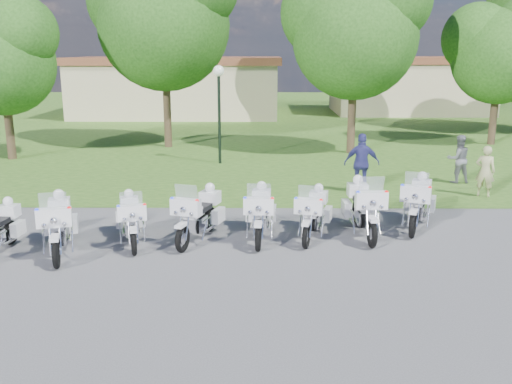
{
  "coord_description": "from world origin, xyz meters",
  "views": [
    {
      "loc": [
        -0.05,
        -13.34,
        4.58
      ],
      "look_at": [
        -0.18,
        1.2,
        0.95
      ],
      "focal_mm": 40.0,
      "sensor_mm": 36.0,
      "label": 1
    }
  ],
  "objects_px": {
    "motorcycle_7": "(418,202)",
    "motorcycle_2": "(131,219)",
    "bystander_b": "(458,159)",
    "lamp_post": "(219,90)",
    "motorcycle_4": "(260,213)",
    "motorcycle_6": "(363,207)",
    "motorcycle_3": "(199,214)",
    "motorcycle_5": "(314,213)",
    "bystander_a": "(485,171)",
    "motorcycle_1": "(58,224)",
    "bystander_c": "(362,164)"
  },
  "relations": [
    {
      "from": "motorcycle_7",
      "to": "lamp_post",
      "type": "relative_size",
      "value": 0.58
    },
    {
      "from": "motorcycle_2",
      "to": "motorcycle_3",
      "type": "relative_size",
      "value": 0.94
    },
    {
      "from": "motorcycle_6",
      "to": "motorcycle_2",
      "type": "bearing_deg",
      "value": 5.07
    },
    {
      "from": "motorcycle_3",
      "to": "bystander_b",
      "type": "distance_m",
      "value": 10.55
    },
    {
      "from": "motorcycle_6",
      "to": "bystander_c",
      "type": "distance_m",
      "value": 4.42
    },
    {
      "from": "motorcycle_4",
      "to": "motorcycle_6",
      "type": "bearing_deg",
      "value": -169.96
    },
    {
      "from": "motorcycle_1",
      "to": "bystander_c",
      "type": "distance_m",
      "value": 9.86
    },
    {
      "from": "motorcycle_4",
      "to": "bystander_c",
      "type": "distance_m",
      "value": 5.75
    },
    {
      "from": "motorcycle_3",
      "to": "bystander_a",
      "type": "height_order",
      "value": "bystander_a"
    },
    {
      "from": "lamp_post",
      "to": "bystander_b",
      "type": "distance_m",
      "value": 9.58
    },
    {
      "from": "lamp_post",
      "to": "bystander_b",
      "type": "relative_size",
      "value": 2.35
    },
    {
      "from": "bystander_a",
      "to": "bystander_c",
      "type": "xyz_separation_m",
      "value": [
        -3.85,
        0.47,
        0.16
      ]
    },
    {
      "from": "motorcycle_1",
      "to": "motorcycle_4",
      "type": "bearing_deg",
      "value": 178.18
    },
    {
      "from": "bystander_b",
      "to": "lamp_post",
      "type": "bearing_deg",
      "value": -27.92
    },
    {
      "from": "motorcycle_5",
      "to": "bystander_b",
      "type": "distance_m",
      "value": 8.27
    },
    {
      "from": "motorcycle_6",
      "to": "lamp_post",
      "type": "distance_m",
      "value": 10.53
    },
    {
      "from": "motorcycle_5",
      "to": "bystander_c",
      "type": "relative_size",
      "value": 1.11
    },
    {
      "from": "motorcycle_2",
      "to": "bystander_b",
      "type": "bearing_deg",
      "value": -162.26
    },
    {
      "from": "bystander_c",
      "to": "motorcycle_3",
      "type": "bearing_deg",
      "value": 48.97
    },
    {
      "from": "motorcycle_4",
      "to": "motorcycle_7",
      "type": "distance_m",
      "value": 4.28
    },
    {
      "from": "motorcycle_2",
      "to": "bystander_c",
      "type": "xyz_separation_m",
      "value": [
        6.44,
        5.1,
        0.37
      ]
    },
    {
      "from": "motorcycle_3",
      "to": "motorcycle_6",
      "type": "relative_size",
      "value": 0.9
    },
    {
      "from": "motorcycle_3",
      "to": "motorcycle_7",
      "type": "relative_size",
      "value": 0.97
    },
    {
      "from": "motorcycle_3",
      "to": "motorcycle_4",
      "type": "xyz_separation_m",
      "value": [
        1.51,
        0.13,
        0.0
      ]
    },
    {
      "from": "motorcycle_3",
      "to": "motorcycle_5",
      "type": "distance_m",
      "value": 2.86
    },
    {
      "from": "motorcycle_3",
      "to": "motorcycle_2",
      "type": "bearing_deg",
      "value": 27.13
    },
    {
      "from": "motorcycle_7",
      "to": "motorcycle_2",
      "type": "bearing_deg",
      "value": 31.59
    },
    {
      "from": "motorcycle_4",
      "to": "motorcycle_6",
      "type": "distance_m",
      "value": 2.64
    },
    {
      "from": "motorcycle_4",
      "to": "bystander_a",
      "type": "height_order",
      "value": "bystander_a"
    },
    {
      "from": "motorcycle_2",
      "to": "bystander_b",
      "type": "relative_size",
      "value": 1.25
    },
    {
      "from": "motorcycle_1",
      "to": "motorcycle_6",
      "type": "xyz_separation_m",
      "value": [
        7.27,
        1.45,
        0.02
      ]
    },
    {
      "from": "motorcycle_4",
      "to": "motorcycle_7",
      "type": "xyz_separation_m",
      "value": [
        4.17,
        0.97,
        0.03
      ]
    },
    {
      "from": "motorcycle_2",
      "to": "motorcycle_7",
      "type": "bearing_deg",
      "value": 175.34
    },
    {
      "from": "motorcycle_1",
      "to": "motorcycle_5",
      "type": "bearing_deg",
      "value": 176.31
    },
    {
      "from": "motorcycle_2",
      "to": "motorcycle_1",
      "type": "bearing_deg",
      "value": 9.55
    },
    {
      "from": "motorcycle_7",
      "to": "motorcycle_1",
      "type": "bearing_deg",
      "value": 34.19
    },
    {
      "from": "motorcycle_1",
      "to": "motorcycle_3",
      "type": "bearing_deg",
      "value": -177.9
    },
    {
      "from": "motorcycle_3",
      "to": "lamp_post",
      "type": "bearing_deg",
      "value": -71.43
    },
    {
      "from": "bystander_a",
      "to": "bystander_b",
      "type": "bearing_deg",
      "value": -59.64
    },
    {
      "from": "motorcycle_2",
      "to": "motorcycle_6",
      "type": "relative_size",
      "value": 0.85
    },
    {
      "from": "motorcycle_7",
      "to": "bystander_a",
      "type": "height_order",
      "value": "bystander_a"
    },
    {
      "from": "motorcycle_3",
      "to": "motorcycle_7",
      "type": "height_order",
      "value": "motorcycle_7"
    },
    {
      "from": "motorcycle_2",
      "to": "motorcycle_5",
      "type": "bearing_deg",
      "value": 171.26
    },
    {
      "from": "motorcycle_3",
      "to": "lamp_post",
      "type": "distance_m",
      "value": 10.08
    },
    {
      "from": "motorcycle_3",
      "to": "motorcycle_5",
      "type": "xyz_separation_m",
      "value": [
        2.85,
        0.24,
        -0.03
      ]
    },
    {
      "from": "motorcycle_7",
      "to": "bystander_c",
      "type": "distance_m",
      "value": 3.83
    },
    {
      "from": "motorcycle_6",
      "to": "motorcycle_7",
      "type": "relative_size",
      "value": 1.07
    },
    {
      "from": "motorcycle_1",
      "to": "motorcycle_7",
      "type": "bearing_deg",
      "value": 178.05
    },
    {
      "from": "motorcycle_6",
      "to": "motorcycle_4",
      "type": "bearing_deg",
      "value": 5.12
    },
    {
      "from": "motorcycle_1",
      "to": "bystander_a",
      "type": "distance_m",
      "value": 12.96
    }
  ]
}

